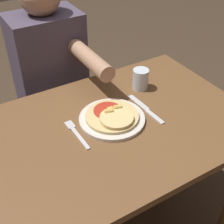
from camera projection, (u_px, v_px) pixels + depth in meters
dining_table at (114, 150)px, 1.26m from camera, size 1.06×0.71×0.74m
plate at (112, 119)px, 1.20m from camera, size 0.25×0.25×0.01m
pizza at (113, 116)px, 1.19m from camera, size 0.21×0.21×0.04m
fork at (76, 133)px, 1.14m from camera, size 0.03×0.18×0.00m
knife at (146, 109)px, 1.26m from camera, size 0.03×0.22×0.00m
drinking_glass at (141, 79)px, 1.36m from camera, size 0.07×0.07×0.09m
person_diner at (52, 76)px, 1.58m from camera, size 0.33×0.52×1.18m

